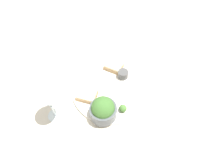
{
  "coord_description": "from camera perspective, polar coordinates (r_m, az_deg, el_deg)",
  "views": [
    {
      "loc": [
        -0.01,
        0.44,
        0.62
      ],
      "look_at": [
        0.0,
        0.0,
        0.03
      ],
      "focal_mm": 28.0,
      "sensor_mm": 36.0,
      "label": 1
    }
  ],
  "objects": [
    {
      "name": "wine_glass",
      "position": [
        0.64,
        -20.02,
        -5.36
      ],
      "size": [
        0.08,
        0.08,
        0.15
      ],
      "color": "silver",
      "rests_on": "ground_plane"
    },
    {
      "name": "garnish",
      "position": [
        0.68,
        3.57,
        -7.94
      ],
      "size": [
        0.03,
        0.03,
        0.03
      ],
      "color": "#477533",
      "rests_on": "dinner_plate"
    },
    {
      "name": "dinner_plate",
      "position": [
        0.75,
        -0.0,
        -1.24
      ],
      "size": [
        0.34,
        0.34,
        0.01
      ],
      "color": "silver",
      "rests_on": "ground_plane"
    },
    {
      "name": "ground_plane",
      "position": [
        0.76,
        -0.0,
        -1.55
      ],
      "size": [
        4.0,
        4.0,
        0.0
      ],
      "primitive_type": "plane",
      "color": "beige"
    },
    {
      "name": "cheese_toast_near",
      "position": [
        0.72,
        -8.14,
        -3.57
      ],
      "size": [
        0.09,
        0.08,
        0.03
      ],
      "color": "tan",
      "rests_on": "dinner_plate"
    },
    {
      "name": "sauce_ramekin",
      "position": [
        0.77,
        3.61,
        3.28
      ],
      "size": [
        0.05,
        0.05,
        0.03
      ],
      "color": "#4C4C4C",
      "rests_on": "dinner_plate"
    },
    {
      "name": "napkin",
      "position": [
        0.86,
        15.56,
        4.49
      ],
      "size": [
        0.17,
        0.17,
        0.01
      ],
      "color": "beige",
      "rests_on": "ground_plane"
    },
    {
      "name": "cheese_toast_far",
      "position": [
        0.81,
        0.57,
        5.85
      ],
      "size": [
        0.1,
        0.09,
        0.03
      ],
      "color": "tan",
      "rests_on": "dinner_plate"
    },
    {
      "name": "salad_bowl",
      "position": [
        0.65,
        -2.91,
        -8.32
      ],
      "size": [
        0.1,
        0.1,
        0.09
      ],
      "color": "#4C5156",
      "rests_on": "dinner_plate"
    }
  ]
}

